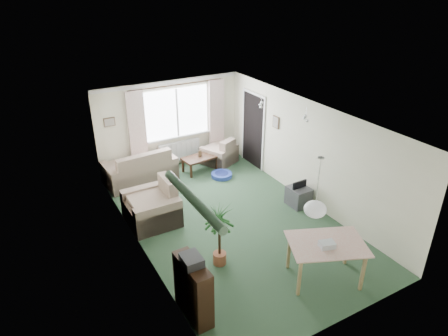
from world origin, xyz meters
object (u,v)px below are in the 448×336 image
sofa (139,165)px  armchair_corner (219,150)px  coffee_table (200,164)px  bookshelf (193,289)px  pet_bed (222,175)px  tv_cube (299,196)px  armchair_left (151,202)px  houseplant (220,236)px  dining_table (325,261)px

sofa → armchair_corner: 2.31m
coffee_table → bookshelf: size_ratio=0.92×
armchair_corner → pet_bed: size_ratio=1.53×
tv_cube → armchair_corner: bearing=98.0°
bookshelf → armchair_left: bearing=80.5°
armchair_left → pet_bed: 2.62m
coffee_table → houseplant: 3.92m
armchair_left → coffee_table: (2.00, 1.71, -0.27)m
coffee_table → tv_cube: bearing=-66.1°
bookshelf → pet_bed: (2.68, 3.91, -0.45)m
tv_cube → pet_bed: tv_cube is taller
sofa → dining_table: bearing=102.8°
sofa → tv_cube: (2.80, -2.94, -0.22)m
armchair_corner → armchair_left: bearing=10.1°
armchair_corner → bookshelf: size_ratio=0.83×
armchair_corner → houseplant: houseplant is taller
bookshelf → houseplant: (0.94, 0.88, 0.11)m
armchair_corner → bookshelf: bookshelf is taller
houseplant → coffee_table: bearing=69.1°
dining_table → pet_bed: 4.31m
sofa → coffee_table: size_ratio=1.92×
bookshelf → pet_bed: bearing=53.0°
dining_table → pet_bed: dining_table is taller
tv_cube → armchair_left: bearing=161.1°
armchair_left → tv_cube: size_ratio=2.19×
armchair_corner → armchair_left: armchair_left is taller
sofa → armchair_corner: size_ratio=2.13×
sofa → armchair_corner: bearing=175.0°
sofa → armchair_corner: (2.31, -0.02, -0.07)m
sofa → houseplant: houseplant is taller
dining_table → tv_cube: 2.50m
armchair_left → coffee_table: 2.65m
armchair_corner → coffee_table: size_ratio=0.90×
sofa → dining_table: 5.37m
coffee_table → dining_table: size_ratio=0.78×
coffee_table → tv_cube: tv_cube is taller
tv_cube → houseplant: bearing=-161.8°
bookshelf → dining_table: bearing=-11.6°
armchair_corner → coffee_table: 0.76m
houseplant → pet_bed: houseplant is taller
armchair_corner → bookshelf: 5.63m
sofa → armchair_left: 1.98m
armchair_corner → dining_table: 5.15m
armchair_left → dining_table: armchair_left is taller
bookshelf → tv_cube: bookshelf is taller
armchair_left → tv_cube: armchair_left is taller
armchair_left → houseplant: houseplant is taller
dining_table → armchair_left: bearing=122.1°
sofa → bookshelf: size_ratio=1.76×
tv_cube → pet_bed: bearing=110.8°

